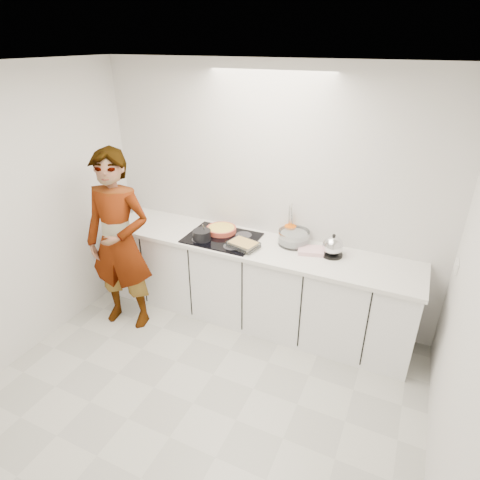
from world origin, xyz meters
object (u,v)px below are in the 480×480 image
at_px(tart_dish, 221,229).
at_px(mixing_bowl, 294,238).
at_px(saucepan, 202,235).
at_px(hob, 222,238).
at_px(kettle, 333,247).
at_px(cook, 119,243).
at_px(utensil_crock, 290,232).
at_px(baking_dish, 243,244).

bearing_deg(tart_dish, mixing_bowl, 5.54).
bearing_deg(mixing_bowl, saucepan, -159.73).
bearing_deg(hob, tart_dish, 120.26).
relative_size(mixing_bowl, kettle, 1.81).
bearing_deg(mixing_bowl, kettle, -10.63).
height_order(saucepan, cook, cook).
distance_m(hob, cook, 1.03).
distance_m(tart_dish, utensil_crock, 0.72).
relative_size(tart_dish, utensil_crock, 2.41).
xyz_separation_m(tart_dish, baking_dish, (0.35, -0.22, 0.00)).
height_order(tart_dish, cook, cook).
height_order(saucepan, mixing_bowl, saucepan).
bearing_deg(saucepan, tart_dish, 68.89).
bearing_deg(cook, mixing_bowl, 15.67).
bearing_deg(tart_dish, baking_dish, -31.78).
xyz_separation_m(mixing_bowl, cook, (-1.57, -0.75, -0.04)).
bearing_deg(kettle, hob, -174.35).
distance_m(hob, mixing_bowl, 0.73).
height_order(baking_dish, cook, cook).
bearing_deg(utensil_crock, baking_dish, -131.32).
height_order(utensil_crock, cook, cook).
xyz_separation_m(baking_dish, mixing_bowl, (0.42, 0.29, 0.02)).
relative_size(tart_dish, mixing_bowl, 0.86).
distance_m(hob, utensil_crock, 0.70).
height_order(mixing_bowl, utensil_crock, utensil_crock).
bearing_deg(baking_dish, cook, -158.52).
distance_m(saucepan, utensil_crock, 0.89).
height_order(tart_dish, baking_dish, baking_dish).
bearing_deg(utensil_crock, cook, -150.55).
relative_size(hob, cook, 0.38).
bearing_deg(cook, kettle, 8.98).
bearing_deg(cook, baking_dish, 11.65).
xyz_separation_m(hob, tart_dish, (-0.06, 0.11, 0.04)).
xyz_separation_m(hob, mixing_bowl, (0.71, 0.19, 0.06)).
bearing_deg(utensil_crock, mixing_bowl, -52.97).
distance_m(saucepan, cook, 0.82).
relative_size(hob, utensil_crock, 4.95).
height_order(tart_dish, kettle, kettle).
xyz_separation_m(utensil_crock, cook, (-1.49, -0.84, -0.05)).
bearing_deg(baking_dish, hob, 159.41).
xyz_separation_m(saucepan, mixing_bowl, (0.86, 0.32, 0.00)).
bearing_deg(mixing_bowl, utensil_crock, 127.03).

